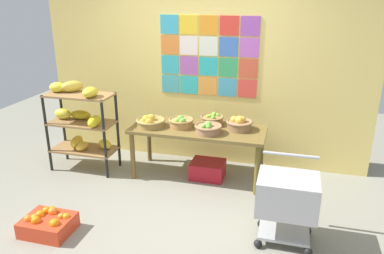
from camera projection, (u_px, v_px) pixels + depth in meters
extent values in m
plane|color=gray|center=(166.00, 218.00, 4.03)|extent=(9.18, 9.18, 0.00)
cube|color=#EDD16E|center=(203.00, 66.00, 5.05)|extent=(4.47, 0.06, 2.70)
cube|color=#38A6C0|center=(169.00, 24.00, 4.95)|extent=(0.24, 0.01, 0.24)
cube|color=yellow|center=(189.00, 25.00, 4.88)|extent=(0.24, 0.01, 0.24)
cube|color=orange|center=(209.00, 25.00, 4.82)|extent=(0.24, 0.01, 0.24)
cube|color=red|center=(229.00, 26.00, 4.75)|extent=(0.24, 0.01, 0.24)
cube|color=purple|center=(250.00, 26.00, 4.69)|extent=(0.24, 0.01, 0.24)
cube|color=orange|center=(170.00, 45.00, 5.04)|extent=(0.24, 0.01, 0.24)
cube|color=silver|center=(189.00, 45.00, 4.97)|extent=(0.24, 0.01, 0.24)
cube|color=silver|center=(208.00, 46.00, 4.91)|extent=(0.24, 0.01, 0.24)
cube|color=#3B68BE|center=(229.00, 47.00, 4.84)|extent=(0.24, 0.01, 0.24)
cube|color=#B058BA|center=(249.00, 48.00, 4.78)|extent=(0.24, 0.01, 0.24)
cube|color=#32A9B7|center=(170.00, 65.00, 5.13)|extent=(0.24, 0.01, 0.24)
cube|color=#9F54AA|center=(189.00, 65.00, 5.06)|extent=(0.24, 0.01, 0.24)
cube|color=#28ABB1|center=(208.00, 66.00, 5.00)|extent=(0.24, 0.01, 0.24)
cube|color=#339C5E|center=(228.00, 67.00, 4.93)|extent=(0.24, 0.01, 0.24)
cube|color=#CE5033|center=(248.00, 68.00, 4.87)|extent=(0.24, 0.01, 0.24)
cube|color=#42A4B2|center=(170.00, 84.00, 5.22)|extent=(0.24, 0.01, 0.24)
cube|color=#2EB1B2|center=(189.00, 85.00, 5.15)|extent=(0.24, 0.01, 0.24)
cube|color=orange|center=(208.00, 86.00, 5.09)|extent=(0.24, 0.01, 0.24)
cube|color=#3E99BC|center=(227.00, 87.00, 5.02)|extent=(0.24, 0.01, 0.24)
cube|color=#E04439|center=(247.00, 88.00, 4.96)|extent=(0.24, 0.01, 0.24)
cylinder|color=black|center=(47.00, 134.00, 4.94)|extent=(0.04, 0.04, 1.05)
cylinder|color=black|center=(105.00, 140.00, 4.73)|extent=(0.04, 0.04, 1.05)
cylinder|color=black|center=(64.00, 125.00, 5.28)|extent=(0.04, 0.04, 1.05)
cylinder|color=black|center=(118.00, 130.00, 5.08)|extent=(0.04, 0.04, 1.05)
cube|color=olive|center=(85.00, 149.00, 5.09)|extent=(0.87, 0.41, 0.03)
ellipsoid|color=yellow|center=(77.00, 142.00, 5.12)|extent=(0.19, 0.32, 0.14)
ellipsoid|color=yellow|center=(82.00, 146.00, 5.01)|extent=(0.16, 0.23, 0.11)
ellipsoid|color=yellow|center=(105.00, 144.00, 5.05)|extent=(0.27, 0.25, 0.12)
cube|color=olive|center=(82.00, 123.00, 4.96)|extent=(0.87, 0.41, 0.02)
ellipsoid|color=gold|center=(81.00, 115.00, 5.04)|extent=(0.30, 0.17, 0.12)
ellipsoid|color=yellow|center=(94.00, 121.00, 4.77)|extent=(0.17, 0.31, 0.14)
ellipsoid|color=yellow|center=(63.00, 114.00, 5.06)|extent=(0.26, 0.18, 0.14)
cube|color=olive|center=(79.00, 95.00, 4.83)|extent=(0.87, 0.41, 0.02)
ellipsoid|color=gold|center=(90.00, 92.00, 4.66)|extent=(0.19, 0.25, 0.13)
ellipsoid|color=yellow|center=(57.00, 87.00, 4.90)|extent=(0.23, 0.19, 0.13)
ellipsoid|color=gold|center=(72.00, 86.00, 4.92)|extent=(0.31, 0.31, 0.14)
cube|color=brown|center=(198.00, 129.00, 4.75)|extent=(1.69, 0.69, 0.04)
cylinder|color=brown|center=(133.00, 156.00, 4.79)|extent=(0.06, 0.06, 0.63)
cylinder|color=brown|center=(257.00, 170.00, 4.41)|extent=(0.06, 0.06, 0.63)
cylinder|color=brown|center=(149.00, 140.00, 5.31)|extent=(0.06, 0.06, 0.63)
cylinder|color=brown|center=(261.00, 151.00, 4.92)|extent=(0.06, 0.06, 0.63)
cylinder|color=#966E46|center=(239.00, 126.00, 4.67)|extent=(0.30, 0.30, 0.10)
torus|color=#946F4B|center=(239.00, 122.00, 4.65)|extent=(0.33, 0.33, 0.03)
sphere|color=gold|center=(242.00, 121.00, 4.64)|extent=(0.08, 0.08, 0.08)
sphere|color=gold|center=(239.00, 121.00, 4.63)|extent=(0.10, 0.10, 0.10)
sphere|color=gold|center=(234.00, 120.00, 4.69)|extent=(0.10, 0.10, 0.10)
sphere|color=gold|center=(240.00, 120.00, 4.66)|extent=(0.10, 0.10, 0.10)
sphere|color=gold|center=(242.00, 120.00, 4.65)|extent=(0.10, 0.10, 0.10)
sphere|color=gold|center=(239.00, 120.00, 4.66)|extent=(0.11, 0.11, 0.11)
cylinder|color=olive|center=(151.00, 123.00, 4.79)|extent=(0.34, 0.34, 0.08)
torus|color=#9B8345|center=(151.00, 120.00, 4.77)|extent=(0.37, 0.37, 0.03)
sphere|color=gold|center=(149.00, 118.00, 4.77)|extent=(0.09, 0.09, 0.09)
sphere|color=gold|center=(149.00, 122.00, 4.67)|extent=(0.10, 0.10, 0.10)
sphere|color=gold|center=(150.00, 119.00, 4.77)|extent=(0.08, 0.08, 0.08)
sphere|color=gold|center=(149.00, 118.00, 4.80)|extent=(0.08, 0.08, 0.08)
sphere|color=gold|center=(146.00, 119.00, 4.75)|extent=(0.10, 0.10, 0.10)
sphere|color=gold|center=(151.00, 118.00, 4.78)|extent=(0.11, 0.11, 0.11)
cylinder|color=#A77B45|center=(181.00, 123.00, 4.76)|extent=(0.29, 0.29, 0.10)
torus|color=#A37E43|center=(181.00, 120.00, 4.74)|extent=(0.32, 0.32, 0.03)
sphere|color=#7DBB33|center=(181.00, 118.00, 4.74)|extent=(0.07, 0.07, 0.07)
sphere|color=#7BBF36|center=(182.00, 121.00, 4.66)|extent=(0.07, 0.07, 0.07)
sphere|color=#67BD36|center=(181.00, 118.00, 4.75)|extent=(0.09, 0.09, 0.09)
sphere|color=#78BC37|center=(177.00, 121.00, 4.69)|extent=(0.06, 0.06, 0.06)
sphere|color=#75AF41|center=(183.00, 121.00, 4.65)|extent=(0.07, 0.07, 0.07)
cylinder|color=olive|center=(212.00, 121.00, 4.86)|extent=(0.28, 0.28, 0.10)
torus|color=olive|center=(212.00, 117.00, 4.84)|extent=(0.30, 0.30, 0.02)
sphere|color=#7AC339|center=(214.00, 114.00, 4.93)|extent=(0.06, 0.06, 0.06)
sphere|color=#73BF3A|center=(213.00, 118.00, 4.79)|extent=(0.05, 0.05, 0.05)
sphere|color=#75C536|center=(218.00, 115.00, 4.89)|extent=(0.05, 0.05, 0.05)
sphere|color=#84D22C|center=(208.00, 116.00, 4.83)|extent=(0.05, 0.05, 0.05)
sphere|color=#7CC538|center=(213.00, 115.00, 4.89)|extent=(0.05, 0.05, 0.05)
sphere|color=#77BA36|center=(210.00, 116.00, 4.85)|extent=(0.05, 0.05, 0.05)
cylinder|color=#966D4C|center=(208.00, 130.00, 4.55)|extent=(0.31, 0.31, 0.09)
torus|color=#9C6E49|center=(208.00, 126.00, 4.54)|extent=(0.33, 0.33, 0.03)
sphere|color=#67AC39|center=(204.00, 127.00, 4.49)|extent=(0.07, 0.07, 0.07)
sphere|color=#79C047|center=(208.00, 124.00, 4.53)|extent=(0.09, 0.09, 0.09)
sphere|color=#68B63B|center=(208.00, 127.00, 4.48)|extent=(0.07, 0.07, 0.07)
cube|color=#AF1723|center=(208.00, 169.00, 4.89)|extent=(0.43, 0.35, 0.22)
cube|color=red|center=(48.00, 225.00, 3.77)|extent=(0.48, 0.39, 0.16)
sphere|color=orange|center=(61.00, 217.00, 3.75)|extent=(0.07, 0.07, 0.07)
sphere|color=orange|center=(36.00, 221.00, 3.67)|extent=(0.09, 0.09, 0.09)
sphere|color=orange|center=(53.00, 211.00, 3.83)|extent=(0.09, 0.09, 0.09)
sphere|color=orange|center=(54.00, 223.00, 3.66)|extent=(0.09, 0.09, 0.09)
sphere|color=orange|center=(52.00, 209.00, 3.87)|extent=(0.07, 0.07, 0.07)
sphere|color=orange|center=(55.00, 224.00, 3.63)|extent=(0.09, 0.09, 0.09)
sphere|color=orange|center=(66.00, 217.00, 3.76)|extent=(0.08, 0.08, 0.08)
sphere|color=orange|center=(40.00, 215.00, 3.78)|extent=(0.09, 0.09, 0.09)
sphere|color=orange|center=(47.00, 210.00, 3.84)|extent=(0.08, 0.08, 0.08)
sphere|color=orange|center=(34.00, 218.00, 3.72)|extent=(0.08, 0.08, 0.08)
sphere|color=orange|center=(28.00, 219.00, 3.70)|extent=(0.08, 0.08, 0.08)
sphere|color=black|center=(258.00, 244.00, 3.55)|extent=(0.08, 0.08, 0.08)
sphere|color=black|center=(308.00, 252.00, 3.44)|extent=(0.08, 0.08, 0.08)
sphere|color=black|center=(261.00, 224.00, 3.86)|extent=(0.08, 0.08, 0.08)
sphere|color=black|center=(307.00, 231.00, 3.75)|extent=(0.08, 0.08, 0.08)
cube|color=#A5A8AD|center=(284.00, 232.00, 3.63)|extent=(0.48, 0.36, 0.03)
cube|color=#A7A5AA|center=(287.00, 194.00, 3.49)|extent=(0.56, 0.44, 0.35)
cylinder|color=#A7A5AA|center=(291.00, 155.00, 3.62)|extent=(0.53, 0.03, 0.03)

